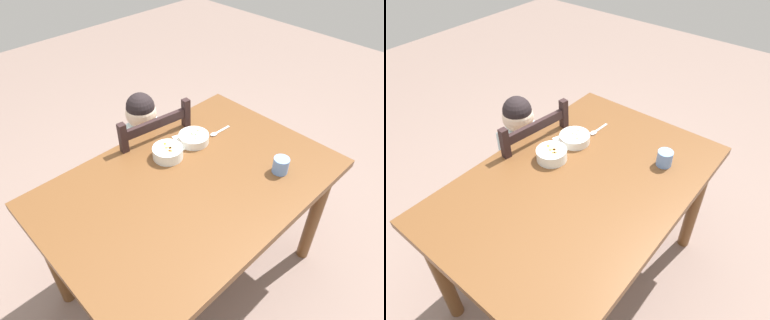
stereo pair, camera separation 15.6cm
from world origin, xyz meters
The scene contains 9 objects.
ground_plane centered at (0.00, 0.00, 0.00)m, with size 8.00×8.00×0.00m, color #816B61.
dining_table centered at (0.00, 0.00, 0.66)m, with size 1.34×0.91×0.76m.
dining_chair centered at (0.12, 0.50, 0.45)m, with size 0.47×0.47×0.93m.
child_figure centered at (0.12, 0.50, 0.63)m, with size 0.32×0.31×0.95m.
bowl_of_peas centered at (0.21, 0.20, 0.79)m, with size 0.16×0.16×0.05m.
bowl_of_carrots centered at (0.04, 0.20, 0.79)m, with size 0.15×0.15×0.06m.
spoon centered at (0.35, 0.17, 0.77)m, with size 0.14×0.03×0.01m.
drinking_cup centered at (0.34, -0.24, 0.80)m, with size 0.07×0.07×0.08m, color #6D99E0.
paper_napkin centered at (0.21, 0.23, 0.77)m, with size 0.14×0.13×0.00m, color white.
Camera 2 is at (-0.92, -0.73, 1.88)m, focal length 33.19 mm.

